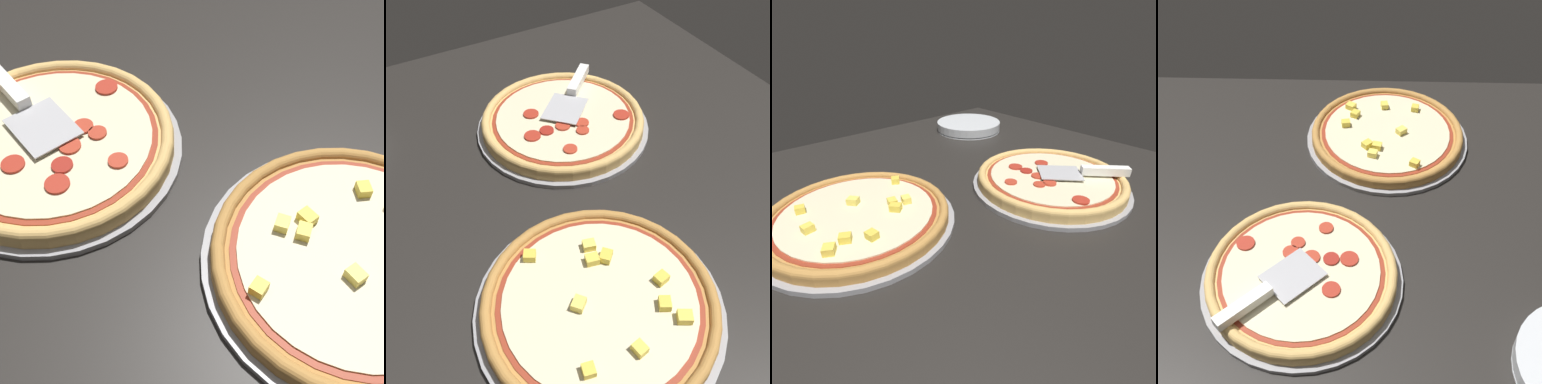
{
  "view_description": "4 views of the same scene",
  "coord_description": "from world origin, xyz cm",
  "views": [
    {
      "loc": [
        43.85,
        13.65,
        60.1
      ],
      "look_at": [
        -1.23,
        10.22,
        3.0
      ],
      "focal_mm": 50.0,
      "sensor_mm": 36.0,
      "label": 1
    },
    {
      "loc": [
        27.63,
        60.31,
        63.85
      ],
      "look_at": [
        -1.23,
        10.22,
        3.0
      ],
      "focal_mm": 42.0,
      "sensor_mm": 36.0,
      "label": 2
    },
    {
      "loc": [
        -44.97,
        49.56,
        35.42
      ],
      "look_at": [
        -1.23,
        10.22,
        3.0
      ],
      "focal_mm": 28.0,
      "sensor_mm": 36.0,
      "label": 3
    },
    {
      "loc": [
        1.21,
        -70.89,
        83.98
      ],
      "look_at": [
        -1.23,
        10.22,
        3.0
      ],
      "focal_mm": 50.0,
      "sensor_mm": 36.0,
      "label": 4
    }
  ],
  "objects": [
    {
      "name": "pizza_pan_back",
      "position": [
        7.18,
        31.52,
        0.5
      ],
      "size": [
        39.08,
        39.08,
        1.0
      ],
      "primitive_type": "cylinder",
      "color": "#939399",
      "rests_on": "ground_plane"
    },
    {
      "name": "pizza_front",
      "position": [
        -9.63,
        -11.06,
        2.52
      ],
      "size": [
        35.98,
        35.98,
        2.91
      ],
      "color": "#DBAD60",
      "rests_on": "pizza_pan_front"
    },
    {
      "name": "ground_plane",
      "position": [
        0.0,
        0.0,
        -1.8
      ],
      "size": [
        127.47,
        115.45,
        3.6
      ],
      "primitive_type": "cube",
      "color": "black"
    },
    {
      "name": "pizza_pan_front",
      "position": [
        -9.63,
        -11.08,
        0.5
      ],
      "size": [
        38.28,
        38.28,
        1.0
      ],
      "primitive_type": "cylinder",
      "color": "#939399",
      "rests_on": "ground_plane"
    },
    {
      "name": "pizza_back",
      "position": [
        7.16,
        31.52,
        2.27
      ],
      "size": [
        36.73,
        36.73,
        3.37
      ],
      "color": "#B77F3D",
      "rests_on": "pizza_pan_back"
    },
    {
      "name": "serving_spatula",
      "position": [
        -16.59,
        -18.04,
        4.67
      ],
      "size": [
        18.99,
        18.51,
        2.0
      ],
      "color": "#B7B7BC",
      "rests_on": "pizza_front"
    }
  ]
}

